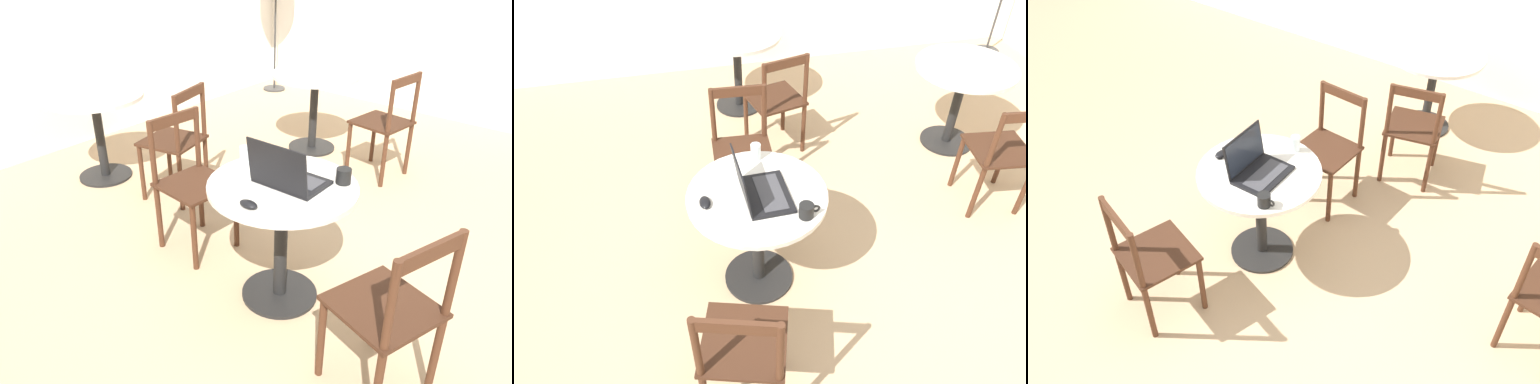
{
  "view_description": "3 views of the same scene",
  "coord_description": "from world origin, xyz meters",
  "views": [
    {
      "loc": [
        -2.17,
        -1.06,
        1.91
      ],
      "look_at": [
        -0.27,
        0.55,
        0.56
      ],
      "focal_mm": 35.0,
      "sensor_mm": 36.0,
      "label": 1
    },
    {
      "loc": [
        -0.74,
        -1.7,
        2.56
      ],
      "look_at": [
        -0.22,
        0.5,
        0.54
      ],
      "focal_mm": 35.0,
      "sensor_mm": 36.0,
      "label": 2
    },
    {
      "loc": [
        1.39,
        -1.83,
        2.98
      ],
      "look_at": [
        -0.18,
        0.35,
        0.6
      ],
      "focal_mm": 40.0,
      "sensor_mm": 36.0,
      "label": 3
    }
  ],
  "objects": [
    {
      "name": "chair_near_back",
      "position": [
        -0.29,
        1.06,
        0.45
      ],
      "size": [
        0.43,
        0.43,
        0.89
      ],
      "color": "#472819",
      "rests_on": "ground_plane"
    },
    {
      "name": "cafe_table_far",
      "position": [
        -0.08,
        2.39,
        0.56
      ],
      "size": [
        0.79,
        0.79,
        0.72
      ],
      "color": "black",
      "rests_on": "ground_plane"
    },
    {
      "name": "cafe_table_near",
      "position": [
        -0.34,
        0.31,
        0.56
      ],
      "size": [
        0.79,
        0.79,
        0.72
      ],
      "color": "black",
      "rests_on": "ground_plane"
    },
    {
      "name": "chair_near_front",
      "position": [
        -0.57,
        -0.46,
        0.45
      ],
      "size": [
        0.51,
        0.51,
        0.89
      ],
      "color": "#472819",
      "rests_on": "ground_plane"
    },
    {
      "name": "drinking_glass",
      "position": [
        -0.28,
        0.62,
        0.78
      ],
      "size": [
        0.06,
        0.06,
        0.1
      ],
      "color": "silver",
      "rests_on": "cafe_table_near"
    },
    {
      "name": "laptop",
      "position": [
        -0.34,
        0.28,
        0.78
      ],
      "size": [
        0.29,
        0.36,
        0.26
      ],
      "color": "black",
      "rests_on": "cafe_table_near"
    },
    {
      "name": "mouse",
      "position": [
        -0.63,
        0.29,
        0.74
      ],
      "size": [
        0.06,
        0.1,
        0.03
      ],
      "color": "black",
      "rests_on": "cafe_table_near"
    },
    {
      "name": "mug",
      "position": [
        -0.12,
        0.07,
        0.77
      ],
      "size": [
        0.12,
        0.08,
        0.08
      ],
      "color": "black",
      "rests_on": "cafe_table_near"
    },
    {
      "name": "chair_far_front",
      "position": [
        0.1,
        1.64,
        0.45
      ],
      "size": [
        0.49,
        0.49,
        0.89
      ],
      "color": "#472819",
      "rests_on": "ground_plane"
    },
    {
      "name": "ground_plane",
      "position": [
        0.0,
        0.0,
        0.0
      ],
      "size": [
        16.0,
        16.0,
        0.0
      ],
      "primitive_type": "plane",
      "color": "tan"
    }
  ]
}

